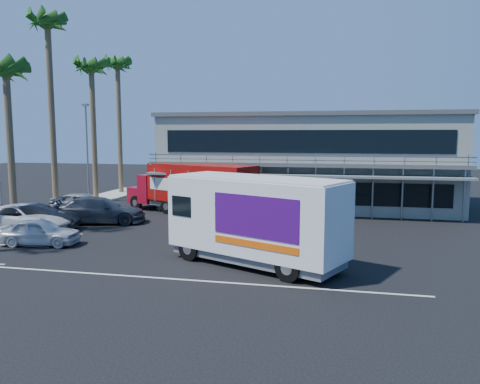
% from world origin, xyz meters
% --- Properties ---
extents(ground, '(120.00, 120.00, 0.00)m').
position_xyz_m(ground, '(0.00, 0.00, 0.00)').
color(ground, black).
rests_on(ground, ground).
extents(building, '(22.40, 12.00, 7.30)m').
position_xyz_m(building, '(3.00, 14.94, 3.66)').
color(building, gray).
rests_on(building, ground).
extents(curb_strip, '(3.00, 32.00, 0.16)m').
position_xyz_m(curb_strip, '(-15.00, 6.00, 0.08)').
color(curb_strip, '#A5A399').
rests_on(curb_strip, ground).
extents(palm_c, '(2.80, 2.80, 10.75)m').
position_xyz_m(palm_c, '(-14.90, 3.00, 9.21)').
color(palm_c, brown).
rests_on(palm_c, ground).
extents(palm_d, '(2.80, 2.80, 14.75)m').
position_xyz_m(palm_d, '(-15.20, 8.00, 12.80)').
color(palm_d, brown).
rests_on(palm_d, ground).
extents(palm_e, '(2.80, 2.80, 12.25)m').
position_xyz_m(palm_e, '(-14.70, 13.00, 10.57)').
color(palm_e, brown).
rests_on(palm_e, ground).
extents(palm_f, '(2.80, 2.80, 13.25)m').
position_xyz_m(palm_f, '(-15.10, 18.50, 11.47)').
color(palm_f, brown).
rests_on(palm_f, ground).
extents(light_pole_far, '(0.50, 0.25, 8.09)m').
position_xyz_m(light_pole_far, '(-14.20, 11.00, 4.50)').
color(light_pole_far, gray).
rests_on(light_pole_far, ground).
extents(red_truck, '(10.77, 6.60, 3.60)m').
position_xyz_m(red_truck, '(-4.67, 8.80, 1.98)').
color(red_truck, maroon).
rests_on(red_truck, ground).
extents(white_van, '(8.34, 5.76, 3.87)m').
position_xyz_m(white_van, '(2.05, -3.31, 2.06)').
color(white_van, white).
rests_on(white_van, ground).
extents(parked_car_a, '(4.21, 2.14, 1.38)m').
position_xyz_m(parked_car_a, '(-9.50, -2.00, 0.69)').
color(parked_car_a, silver).
rests_on(parked_car_a, ground).
extents(parked_car_b, '(5.06, 2.96, 1.58)m').
position_xyz_m(parked_car_b, '(-11.99, 1.20, 0.79)').
color(parked_car_b, black).
rests_on(parked_car_b, ground).
extents(parked_car_c, '(5.93, 2.97, 1.61)m').
position_xyz_m(parked_car_c, '(-12.50, 0.80, 0.81)').
color(parked_car_c, silver).
rests_on(parked_car_c, ground).
extents(parked_car_d, '(6.17, 3.76, 1.67)m').
position_xyz_m(parked_car_d, '(-9.50, 4.16, 0.84)').
color(parked_car_d, '#303640').
rests_on(parked_car_d, ground).
extents(parked_car_e, '(4.58, 1.88, 1.55)m').
position_xyz_m(parked_car_e, '(-12.50, 7.20, 0.78)').
color(parked_car_e, gray).
rests_on(parked_car_e, ground).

